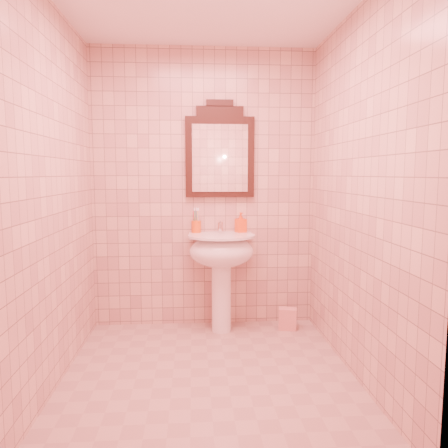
{
  "coord_description": "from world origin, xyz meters",
  "views": [
    {
      "loc": [
        -0.1,
        -2.86,
        1.39
      ],
      "look_at": [
        0.14,
        0.55,
        0.99
      ],
      "focal_mm": 35.0,
      "sensor_mm": 36.0,
      "label": 1
    }
  ],
  "objects": [
    {
      "name": "faucet",
      "position": [
        0.14,
        1.01,
        0.92
      ],
      "size": [
        0.04,
        0.16,
        0.11
      ],
      "color": "white",
      "rests_on": "pedestal_sink"
    },
    {
      "name": "towel",
      "position": [
        0.74,
        0.88,
        0.1
      ],
      "size": [
        0.18,
        0.14,
        0.19
      ],
      "primitive_type": "cube",
      "rotation": [
        0.0,
        0.0,
        -0.23
      ],
      "color": "#DC8881",
      "rests_on": "floor"
    },
    {
      "name": "soap_dispenser",
      "position": [
        0.33,
        1.02,
        0.95
      ],
      "size": [
        0.11,
        0.11,
        0.18
      ],
      "primitive_type": "imported",
      "rotation": [
        0.0,
        0.0,
        0.38
      ],
      "color": "#E84B13",
      "rests_on": "pedestal_sink"
    },
    {
      "name": "floor",
      "position": [
        0.0,
        0.0,
        0.0
      ],
      "size": [
        2.2,
        2.2,
        0.0
      ],
      "primitive_type": "plane",
      "color": "tan",
      "rests_on": "ground"
    },
    {
      "name": "toothbrush_cup",
      "position": [
        -0.07,
        1.03,
        0.92
      ],
      "size": [
        0.09,
        0.09,
        0.2
      ],
      "rotation": [
        0.0,
        0.0,
        -0.37
      ],
      "color": "#DE5212",
      "rests_on": "pedestal_sink"
    },
    {
      "name": "mirror",
      "position": [
        0.14,
        1.07,
        1.58
      ],
      "size": [
        0.61,
        0.06,
        0.86
      ],
      "color": "black",
      "rests_on": "back_wall"
    },
    {
      "name": "back_wall",
      "position": [
        0.0,
        1.1,
        1.25
      ],
      "size": [
        2.0,
        0.02,
        2.5
      ],
      "primitive_type": "cube",
      "color": "beige",
      "rests_on": "floor"
    },
    {
      "name": "pedestal_sink",
      "position": [
        0.14,
        0.87,
        0.66
      ],
      "size": [
        0.58,
        0.58,
        0.86
      ],
      "color": "white",
      "rests_on": "floor"
    }
  ]
}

